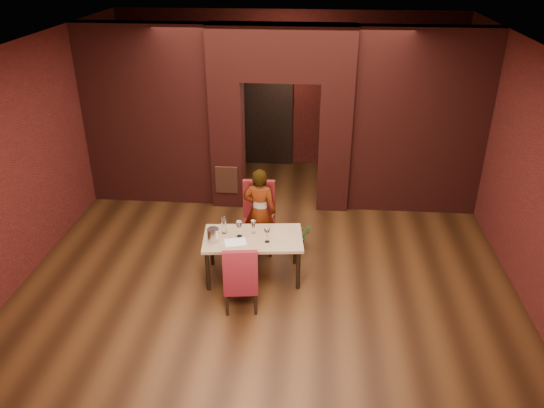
{
  "coord_description": "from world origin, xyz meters",
  "views": [
    {
      "loc": [
        0.62,
        -6.87,
        4.43
      ],
      "look_at": [
        0.02,
        0.0,
        0.96
      ],
      "focal_mm": 35.0,
      "sensor_mm": 36.0,
      "label": 1
    }
  ],
  "objects_px": {
    "chair_near": "(241,276)",
    "wine_glass_a": "(239,229)",
    "chair_far": "(258,218)",
    "wine_glass_b": "(253,227)",
    "wine_glass_c": "(267,235)",
    "wine_bucket": "(213,235)",
    "person_seated": "(260,211)",
    "dining_table": "(253,257)",
    "water_bottle": "(224,225)",
    "potted_plant": "(298,235)"
  },
  "relations": [
    {
      "from": "chair_far",
      "to": "water_bottle",
      "type": "bearing_deg",
      "value": -122.32
    },
    {
      "from": "chair_far",
      "to": "wine_bucket",
      "type": "height_order",
      "value": "chair_far"
    },
    {
      "from": "wine_glass_c",
      "to": "potted_plant",
      "type": "xyz_separation_m",
      "value": [
        0.4,
        0.97,
        -0.53
      ]
    },
    {
      "from": "wine_glass_a",
      "to": "wine_bucket",
      "type": "relative_size",
      "value": 1.18
    },
    {
      "from": "dining_table",
      "to": "potted_plant",
      "type": "bearing_deg",
      "value": 48.48
    },
    {
      "from": "wine_glass_b",
      "to": "wine_glass_c",
      "type": "xyz_separation_m",
      "value": [
        0.22,
        -0.23,
        0.01
      ]
    },
    {
      "from": "chair_far",
      "to": "chair_near",
      "type": "relative_size",
      "value": 1.13
    },
    {
      "from": "wine_glass_b",
      "to": "potted_plant",
      "type": "bearing_deg",
      "value": 50.05
    },
    {
      "from": "person_seated",
      "to": "wine_glass_c",
      "type": "distance_m",
      "value": 0.85
    },
    {
      "from": "dining_table",
      "to": "person_seated",
      "type": "xyz_separation_m",
      "value": [
        0.02,
        0.71,
        0.37
      ]
    },
    {
      "from": "chair_near",
      "to": "wine_bucket",
      "type": "distance_m",
      "value": 0.77
    },
    {
      "from": "water_bottle",
      "to": "chair_near",
      "type": "bearing_deg",
      "value": -66.76
    },
    {
      "from": "chair_near",
      "to": "person_seated",
      "type": "bearing_deg",
      "value": -101.45
    },
    {
      "from": "wine_glass_a",
      "to": "wine_bucket",
      "type": "distance_m",
      "value": 0.38
    },
    {
      "from": "wine_glass_a",
      "to": "chair_far",
      "type": "bearing_deg",
      "value": 76.36
    },
    {
      "from": "wine_glass_c",
      "to": "potted_plant",
      "type": "height_order",
      "value": "wine_glass_c"
    },
    {
      "from": "wine_glass_b",
      "to": "water_bottle",
      "type": "height_order",
      "value": "water_bottle"
    },
    {
      "from": "dining_table",
      "to": "wine_glass_a",
      "type": "relative_size",
      "value": 6.01
    },
    {
      "from": "chair_near",
      "to": "wine_glass_b",
      "type": "height_order",
      "value": "chair_near"
    },
    {
      "from": "wine_glass_b",
      "to": "wine_glass_c",
      "type": "distance_m",
      "value": 0.32
    },
    {
      "from": "chair_near",
      "to": "wine_glass_b",
      "type": "xyz_separation_m",
      "value": [
        0.07,
        0.85,
        0.26
      ]
    },
    {
      "from": "wine_glass_c",
      "to": "dining_table",
      "type": "bearing_deg",
      "value": 152.3
    },
    {
      "from": "wine_glass_a",
      "to": "wine_bucket",
      "type": "height_order",
      "value": "wine_glass_a"
    },
    {
      "from": "chair_far",
      "to": "wine_glass_a",
      "type": "height_order",
      "value": "chair_far"
    },
    {
      "from": "person_seated",
      "to": "dining_table",
      "type": "bearing_deg",
      "value": 96.36
    },
    {
      "from": "chair_far",
      "to": "chair_near",
      "type": "bearing_deg",
      "value": -93.36
    },
    {
      "from": "person_seated",
      "to": "potted_plant",
      "type": "relative_size",
      "value": 3.05
    },
    {
      "from": "chair_far",
      "to": "wine_glass_a",
      "type": "xyz_separation_m",
      "value": [
        -0.18,
        -0.75,
        0.22
      ]
    },
    {
      "from": "wine_glass_c",
      "to": "person_seated",
      "type": "bearing_deg",
      "value": 103.14
    },
    {
      "from": "dining_table",
      "to": "wine_glass_a",
      "type": "distance_m",
      "value": 0.48
    },
    {
      "from": "wine_glass_b",
      "to": "water_bottle",
      "type": "relative_size",
      "value": 0.71
    },
    {
      "from": "dining_table",
      "to": "water_bottle",
      "type": "height_order",
      "value": "water_bottle"
    },
    {
      "from": "chair_far",
      "to": "wine_glass_b",
      "type": "relative_size",
      "value": 5.66
    },
    {
      "from": "chair_far",
      "to": "water_bottle",
      "type": "relative_size",
      "value": 4.03
    },
    {
      "from": "dining_table",
      "to": "person_seated",
      "type": "bearing_deg",
      "value": 82.27
    },
    {
      "from": "dining_table",
      "to": "wine_bucket",
      "type": "xyz_separation_m",
      "value": [
        -0.53,
        -0.16,
        0.42
      ]
    },
    {
      "from": "chair_near",
      "to": "wine_bucket",
      "type": "bearing_deg",
      "value": -58.57
    },
    {
      "from": "dining_table",
      "to": "water_bottle",
      "type": "relative_size",
      "value": 5.11
    },
    {
      "from": "potted_plant",
      "to": "chair_near",
      "type": "bearing_deg",
      "value": -113.45
    },
    {
      "from": "person_seated",
      "to": "water_bottle",
      "type": "relative_size",
      "value": 5.11
    },
    {
      "from": "chair_near",
      "to": "potted_plant",
      "type": "bearing_deg",
      "value": -121.1
    },
    {
      "from": "chair_near",
      "to": "water_bottle",
      "type": "bearing_deg",
      "value": -74.41
    },
    {
      "from": "dining_table",
      "to": "chair_near",
      "type": "height_order",
      "value": "chair_near"
    },
    {
      "from": "chair_near",
      "to": "wine_glass_a",
      "type": "height_order",
      "value": "chair_near"
    },
    {
      "from": "chair_far",
      "to": "wine_glass_b",
      "type": "distance_m",
      "value": 0.66
    },
    {
      "from": "chair_far",
      "to": "wine_bucket",
      "type": "distance_m",
      "value": 1.07
    },
    {
      "from": "wine_bucket",
      "to": "dining_table",
      "type": "bearing_deg",
      "value": 16.77
    },
    {
      "from": "person_seated",
      "to": "wine_glass_b",
      "type": "distance_m",
      "value": 0.59
    },
    {
      "from": "dining_table",
      "to": "wine_glass_c",
      "type": "distance_m",
      "value": 0.49
    },
    {
      "from": "wine_glass_c",
      "to": "chair_far",
      "type": "bearing_deg",
      "value": 104.58
    }
  ]
}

